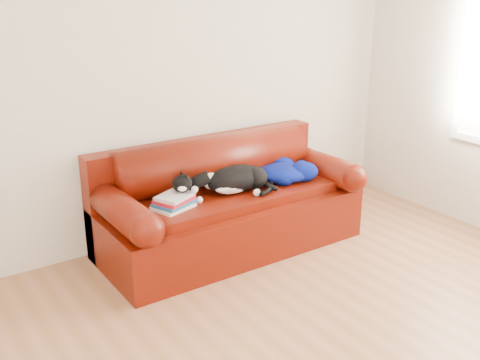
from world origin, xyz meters
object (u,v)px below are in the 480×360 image
Objects in this scene: sofa_base at (230,220)px; cat at (235,180)px; blanket at (284,171)px; book_stack at (174,202)px.

sofa_base is 3.05× the size of cat.
blanket is (0.52, -0.05, 0.33)m from sofa_base.
cat is at bearing -86.40° from sofa_base.
cat is (0.55, 0.03, 0.05)m from book_stack.
book_stack is 1.07m from blanket.
cat is at bearing 2.80° from book_stack.
blanket is (1.07, 0.05, 0.02)m from book_stack.
sofa_base is 0.62m from blanket.
cat reaches higher than sofa_base.
cat is (0.00, -0.07, 0.36)m from sofa_base.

